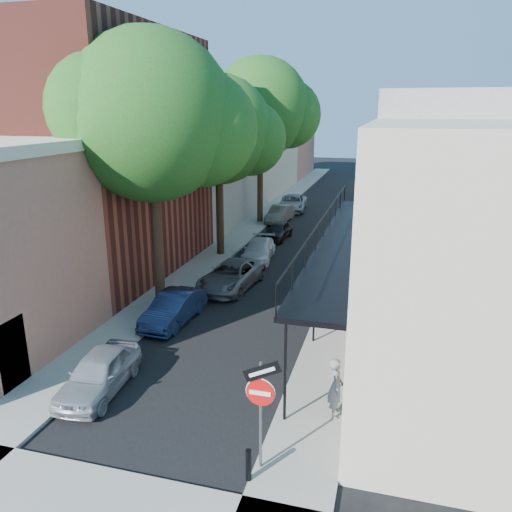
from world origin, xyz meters
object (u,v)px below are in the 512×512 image
Objects in this scene: oak_mid at (226,132)px; parked_car_d at (259,250)px; bollard at (249,465)px; parked_car_f at (280,214)px; parked_car_g at (293,203)px; pedestrian at (335,387)px; sign_post at (261,397)px; parked_car_e at (278,231)px; oak_near at (163,120)px; parked_car_a at (99,373)px; parked_car_c at (231,276)px; oak_far at (267,109)px; parked_car_b at (174,308)px.

oak_mid reaches higher than parked_car_d.
bollard is 27.57m from parked_car_f.
parked_car_g reaches higher than parked_car_f.
oak_mid reaches higher than parked_car_g.
parked_car_f is 2.19× the size of pedestrian.
sign_post is 0.29× the size of oak_mid.
oak_near is at bearing -94.94° from parked_car_e.
parked_car_c is (1.04, 9.75, 0.01)m from parked_car_a.
oak_near is 0.96× the size of oak_far.
bollard is at bearing -86.37° from parked_car_g.
parked_car_f reaches higher than parked_car_a.
parked_car_b is at bearing -63.26° from oak_near.
sign_post is at bearing 139.50° from pedestrian.
parked_car_f is (0.03, 19.14, 0.01)m from parked_car_b.
parked_car_f reaches higher than parked_car_b.
parked_car_b reaches higher than parked_car_e.
parked_car_a is at bearing -96.26° from parked_car_g.
oak_far is 3.49× the size of parked_car_e.
parked_car_e is at bearing -74.68° from parked_car_f.
parked_car_g is (1.09, 13.88, -6.40)m from oak_mid.
oak_far reaches higher than parked_car_g.
sign_post is 0.77× the size of parked_car_d.
parked_car_f is (0.97, 17.28, -7.25)m from oak_near.
sign_post is 0.82× the size of parked_car_a.
bollard is 0.08× the size of oak_mid.
parked_car_b is 9.41m from parked_car_d.
oak_near is at bearing 120.05° from parked_car_b.
sign_post is 12.81m from parked_car_c.
pedestrian is at bearing -71.46° from oak_far.
oak_far reaches higher than parked_car_f.
parked_car_c is 2.59× the size of pedestrian.
parked_car_e is at bearing 6.21° from pedestrian.
bollard is 3.48m from pedestrian.
oak_far is 9.23m from parked_car_e.
oak_far reaches higher than parked_car_b.
parked_car_g is at bearing 85.53° from oak_mid.
sign_post reaches higher than parked_car_b.
pedestrian is at bearing -50.61° from parked_car_c.
parked_car_g is (-0.93, 9.59, 0.07)m from parked_car_e.
sign_post is 0.88× the size of parked_car_e.
oak_near is (-6.53, 9.29, 5.84)m from sign_post.
parked_car_f reaches higher than parked_car_d.
parked_car_f is at bearing 83.71° from oak_mid.
parked_car_a is 29.02m from parked_car_g.
sign_post is 27.18m from parked_car_f.
parked_car_e is (1.09, 19.44, -0.04)m from parked_car_a.
parked_car_f is at bearing 99.91° from parked_car_c.
parked_car_a is 0.81× the size of parked_car_c.
parked_car_a is 1.07× the size of parked_car_e.
bollard is at bearing -74.54° from parked_car_e.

